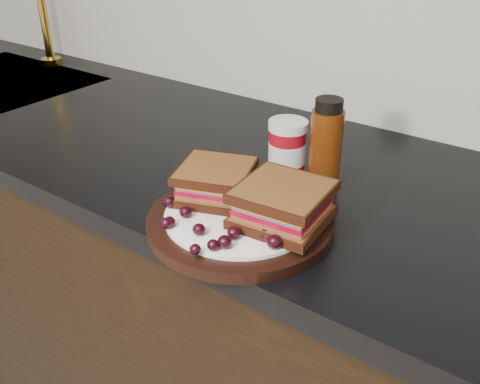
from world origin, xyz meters
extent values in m
cube|color=black|center=(0.00, 1.70, 0.43)|extent=(3.96, 0.58, 0.86)
cube|color=black|center=(0.00, 1.70, 0.88)|extent=(3.98, 0.60, 0.04)
cylinder|color=black|center=(-0.07, 1.50, 0.91)|extent=(0.28, 0.28, 0.02)
ellipsoid|color=black|center=(-0.17, 1.45, 0.93)|extent=(0.02, 0.02, 0.02)
ellipsoid|color=black|center=(-0.13, 1.45, 0.93)|extent=(0.02, 0.02, 0.02)
ellipsoid|color=black|center=(-0.13, 1.41, 0.93)|extent=(0.02, 0.02, 0.02)
ellipsoid|color=black|center=(-0.13, 1.41, 0.93)|extent=(0.02, 0.02, 0.02)
ellipsoid|color=black|center=(-0.08, 1.42, 0.93)|extent=(0.02, 0.02, 0.02)
ellipsoid|color=black|center=(-0.09, 1.42, 0.93)|extent=(0.01, 0.01, 0.01)
ellipsoid|color=black|center=(-0.06, 1.38, 0.93)|extent=(0.02, 0.02, 0.01)
ellipsoid|color=black|center=(-0.04, 1.40, 0.93)|extent=(0.02, 0.02, 0.02)
ellipsoid|color=black|center=(-0.04, 1.42, 0.93)|extent=(0.02, 0.02, 0.02)
ellipsoid|color=black|center=(-0.04, 1.44, 0.93)|extent=(0.02, 0.02, 0.02)
ellipsoid|color=black|center=(0.02, 1.46, 0.93)|extent=(0.02, 0.02, 0.02)
ellipsoid|color=black|center=(0.00, 1.47, 0.93)|extent=(0.02, 0.02, 0.02)
ellipsoid|color=black|center=(0.02, 1.49, 0.93)|extent=(0.02, 0.02, 0.02)
ellipsoid|color=black|center=(0.02, 1.51, 0.93)|extent=(0.02, 0.02, 0.02)
ellipsoid|color=black|center=(0.01, 1.53, 0.93)|extent=(0.02, 0.02, 0.01)
ellipsoid|color=black|center=(-0.03, 1.52, 0.93)|extent=(0.02, 0.02, 0.02)
ellipsoid|color=black|center=(-0.11, 1.57, 0.93)|extent=(0.02, 0.02, 0.02)
ellipsoid|color=black|center=(-0.12, 1.55, 0.93)|extent=(0.02, 0.02, 0.02)
ellipsoid|color=black|center=(-0.16, 1.54, 0.93)|extent=(0.02, 0.02, 0.02)
ellipsoid|color=black|center=(-0.14, 1.53, 0.93)|extent=(0.02, 0.02, 0.02)
ellipsoid|color=black|center=(-0.13, 1.48, 0.93)|extent=(0.02, 0.02, 0.02)
ellipsoid|color=black|center=(-0.14, 1.47, 0.93)|extent=(0.02, 0.02, 0.01)
ellipsoid|color=black|center=(-0.13, 1.53, 0.93)|extent=(0.01, 0.01, 0.01)
ellipsoid|color=black|center=(-0.16, 1.53, 0.93)|extent=(0.02, 0.02, 0.02)
ellipsoid|color=black|center=(-0.15, 1.50, 0.93)|extent=(0.02, 0.02, 0.02)
cylinder|color=maroon|center=(-0.11, 1.69, 0.95)|extent=(0.08, 0.08, 0.10)
cylinder|color=#4B1F07|center=(-0.04, 1.70, 0.98)|extent=(0.07, 0.07, 0.15)
camera|label=1|loc=(0.33, 0.95, 1.34)|focal=40.00mm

